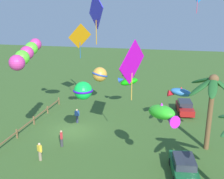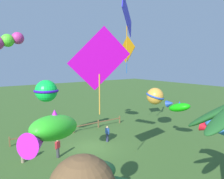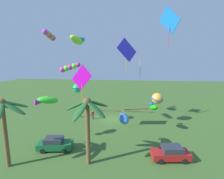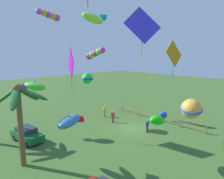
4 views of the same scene
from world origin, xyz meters
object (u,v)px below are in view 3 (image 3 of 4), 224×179
at_px(spectator_2, 93,115).
at_px(kite_tube_1, 49,35).
at_px(kite_fish_3, 77,40).
at_px(kite_fish_11, 154,107).
at_px(palm_tree_0, 3,113).
at_px(kite_tube_9, 69,67).
at_px(kite_ball_10, 157,98).
at_px(kite_ball_5, 77,88).
at_px(kite_diamond_2, 127,50).
at_px(kite_fish_6, 47,100).
at_px(palm_tree_1, 87,114).
at_px(spectator_0, 123,115).
at_px(kite_diamond_0, 140,68).
at_px(parked_car_0, 171,153).
at_px(parked_car_1, 55,144).
at_px(kite_diamond_4, 82,78).
at_px(kite_diamond_8, 169,21).
at_px(kite_fish_7, 124,118).
at_px(spectator_1, 80,113).

distance_m(spectator_2, kite_tube_1, 14.81).
distance_m(kite_fish_3, kite_fish_11, 15.61).
relative_size(palm_tree_0, spectator_2, 4.33).
xyz_separation_m(kite_tube_9, kite_ball_10, (-15.05, 0.93, -4.92)).
bearing_deg(kite_tube_9, kite_ball_5, 126.84).
relative_size(kite_diamond_2, kite_ball_10, 1.82).
bearing_deg(kite_fish_6, kite_tube_9, -86.99).
xyz_separation_m(kite_tube_9, kite_fish_11, (-14.01, 4.69, -5.31)).
distance_m(spectator_2, kite_ball_10, 11.49).
bearing_deg(palm_tree_1, spectator_0, -101.92).
xyz_separation_m(kite_diamond_0, kite_fish_3, (10.02, 2.25, 4.43)).
height_order(spectator_2, kite_fish_11, kite_fish_11).
relative_size(parked_car_0, kite_ball_10, 1.45).
height_order(palm_tree_1, spectator_2, palm_tree_1).
relative_size(parked_car_0, parked_car_1, 1.00).
xyz_separation_m(kite_diamond_4, kite_fish_11, (-9.81, -1.96, -4.18)).
distance_m(kite_diamond_2, kite_diamond_8, 10.78).
relative_size(kite_ball_5, kite_fish_7, 0.82).
xyz_separation_m(parked_car_1, kite_fish_3, (-0.06, -9.30, 12.81)).
distance_m(spectator_0, kite_tube_1, 17.24).
height_order(kite_tube_1, kite_diamond_8, kite_diamond_8).
bearing_deg(palm_tree_0, kite_ball_5, -106.94).
distance_m(kite_diamond_4, kite_fish_11, 10.84).
relative_size(spectator_1, spectator_2, 1.00).
xyz_separation_m(parked_car_1, spectator_2, (-1.99, -10.70, 0.06)).
relative_size(spectator_0, spectator_1, 1.00).
distance_m(spectator_0, kite_ball_10, 6.65).
bearing_deg(kite_fish_3, kite_ball_10, -176.41).
bearing_deg(kite_fish_6, spectator_1, -95.93).
distance_m(parked_car_0, kite_fish_7, 6.08).
height_order(parked_car_0, spectator_0, spectator_0).
bearing_deg(kite_ball_5, kite_diamond_0, -159.42).
height_order(spectator_0, kite_fish_3, kite_fish_3).
bearing_deg(kite_diamond_4, kite_tube_1, 1.32).
distance_m(spectator_1, kite_fish_11, 13.85).
distance_m(palm_tree_0, palm_tree_1, 7.83).
xyz_separation_m(spectator_1, kite_diamond_4, (-2.69, 7.11, 7.19)).
bearing_deg(spectator_2, kite_tube_9, -4.69).
distance_m(parked_car_0, parked_car_1, 12.97).
xyz_separation_m(palm_tree_0, kite_fish_6, (-1.56, -5.17, 0.07)).
distance_m(spectator_1, kite_ball_5, 6.43).
xyz_separation_m(kite_diamond_2, kite_diamond_8, (-4.10, 9.76, 2.03)).
bearing_deg(kite_tube_9, spectator_2, 175.31).
xyz_separation_m(spectator_2, kite_diamond_0, (-8.09, -0.85, 8.32)).
distance_m(palm_tree_1, kite_fish_7, 4.41).
bearing_deg(kite_fish_7, kite_diamond_0, -100.83).
bearing_deg(kite_diamond_0, spectator_0, 7.58).
bearing_deg(parked_car_0, spectator_2, -45.48).
bearing_deg(spectator_1, kite_diamond_8, 135.74).
bearing_deg(parked_car_1, spectator_1, -87.03).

